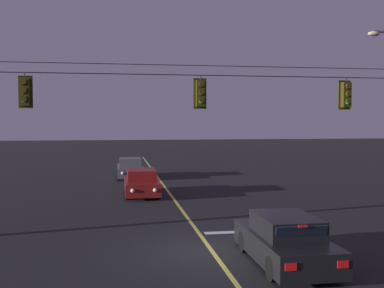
% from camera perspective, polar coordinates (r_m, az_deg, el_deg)
% --- Properties ---
extents(ground_plane, '(180.00, 180.00, 0.00)m').
position_cam_1_polar(ground_plane, '(14.75, 2.48, -12.92)').
color(ground_plane, black).
extents(lane_centre_stripe, '(0.14, 60.00, 0.01)m').
position_cam_1_polar(lane_centre_stripe, '(23.36, -1.96, -7.08)').
color(lane_centre_stripe, '#D1C64C').
rests_on(lane_centre_stripe, ground).
extents(stop_bar_paint, '(3.40, 0.36, 0.01)m').
position_cam_1_polar(stop_bar_paint, '(17.38, 7.16, -10.52)').
color(stop_bar_paint, silver).
rests_on(stop_bar_paint, ground).
extents(signal_span_assembly, '(18.66, 0.32, 7.07)m').
position_cam_1_polar(signal_span_assembly, '(17.08, 0.53, 1.74)').
color(signal_span_assembly, '#38281C').
rests_on(signal_span_assembly, ground).
extents(traffic_light_leftmost, '(0.48, 0.41, 1.22)m').
position_cam_1_polar(traffic_light_leftmost, '(17.14, -19.71, 6.04)').
color(traffic_light_leftmost, black).
extents(traffic_light_left_inner, '(0.48, 0.41, 1.22)m').
position_cam_1_polar(traffic_light_left_inner, '(17.12, 1.07, 6.20)').
color(traffic_light_left_inner, black).
extents(traffic_light_centre, '(0.48, 0.41, 1.22)m').
position_cam_1_polar(traffic_light_centre, '(18.96, 18.28, 5.72)').
color(traffic_light_centre, black).
extents(car_waiting_near_lane, '(1.80, 4.33, 1.39)m').
position_cam_1_polar(car_waiting_near_lane, '(13.58, 11.26, -11.52)').
color(car_waiting_near_lane, black).
rests_on(car_waiting_near_lane, ground).
extents(car_oncoming_lead, '(1.80, 4.42, 1.39)m').
position_cam_1_polar(car_oncoming_lead, '(25.66, -6.16, -4.76)').
color(car_oncoming_lead, maroon).
rests_on(car_oncoming_lead, ground).
extents(car_oncoming_trailing, '(1.80, 4.42, 1.39)m').
position_cam_1_polar(car_oncoming_trailing, '(33.69, -7.55, -2.98)').
color(car_oncoming_trailing, '#4C4C51').
rests_on(car_oncoming_trailing, ground).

